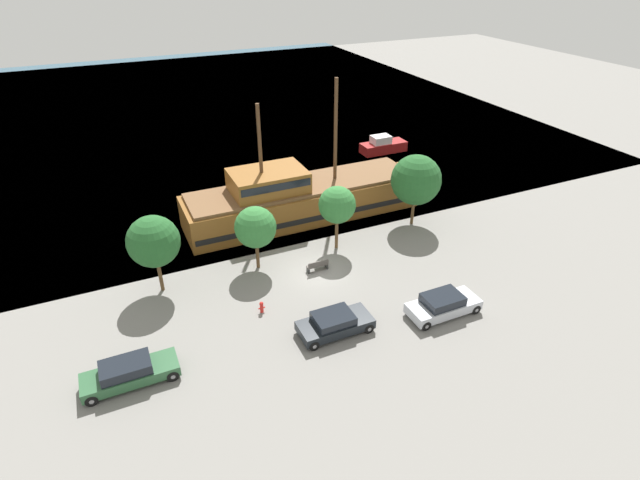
# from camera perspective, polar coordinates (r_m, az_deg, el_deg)

# --- Properties ---
(ground_plane) EXTENTS (160.00, 160.00, 0.00)m
(ground_plane) POSITION_cam_1_polar(r_m,az_deg,el_deg) (34.68, -0.44, -3.67)
(ground_plane) COLOR gray
(water_surface) EXTENTS (80.00, 80.00, 0.00)m
(water_surface) POSITION_cam_1_polar(r_m,az_deg,el_deg) (73.74, -15.03, 14.35)
(water_surface) COLOR #33566B
(water_surface) RESTS_ON ground
(pirate_ship) EXTENTS (20.64, 4.97, 11.02)m
(pirate_ship) POSITION_cam_1_polar(r_m,az_deg,el_deg) (40.98, -2.23, 4.86)
(pirate_ship) COLOR brown
(pirate_ship) RESTS_ON water_surface
(moored_boat_dockside) EXTENTS (5.02, 1.87, 1.86)m
(moored_boat_dockside) POSITION_cam_1_polar(r_m,az_deg,el_deg) (55.55, 7.20, 10.65)
(moored_boat_dockside) COLOR maroon
(moored_boat_dockside) RESTS_ON water_surface
(parked_car_curb_front) EXTENTS (4.37, 1.99, 1.30)m
(parked_car_curb_front) POSITION_cam_1_polar(r_m,az_deg,el_deg) (29.35, 1.69, -9.49)
(parked_car_curb_front) COLOR black
(parked_car_curb_front) RESTS_ON ground_plane
(parked_car_curb_mid) EXTENTS (4.54, 1.92, 1.40)m
(parked_car_curb_mid) POSITION_cam_1_polar(r_m,az_deg,el_deg) (31.53, 13.89, -7.18)
(parked_car_curb_mid) COLOR #B7BCC6
(parked_car_curb_mid) RESTS_ON ground_plane
(parked_car_curb_rear) EXTENTS (4.82, 1.78, 1.37)m
(parked_car_curb_rear) POSITION_cam_1_polar(r_m,az_deg,el_deg) (28.22, -20.98, -13.97)
(parked_car_curb_rear) COLOR #2D5B38
(parked_car_curb_rear) RESTS_ON ground_plane
(fire_hydrant) EXTENTS (0.42, 0.25, 0.76)m
(fire_hydrant) POSITION_cam_1_polar(r_m,az_deg,el_deg) (31.12, -6.69, -7.58)
(fire_hydrant) COLOR red
(fire_hydrant) RESTS_ON ground_plane
(bench_promenade_east) EXTENTS (1.52, 0.45, 0.85)m
(bench_promenade_east) POSITION_cam_1_polar(r_m,az_deg,el_deg) (34.55, -0.26, -2.95)
(bench_promenade_east) COLOR #4C4742
(bench_promenade_east) RESTS_ON ground_plane
(tree_row_east) EXTENTS (3.30, 3.30, 5.36)m
(tree_row_east) POSITION_cam_1_polar(r_m,az_deg,el_deg) (32.63, -18.50, -0.17)
(tree_row_east) COLOR brown
(tree_row_east) RESTS_ON ground_plane
(tree_row_mideast) EXTENTS (2.84, 2.84, 4.64)m
(tree_row_mideast) POSITION_cam_1_polar(r_m,az_deg,el_deg) (33.78, -7.39, 1.45)
(tree_row_mideast) COLOR brown
(tree_row_mideast) RESTS_ON ground_plane
(tree_row_midwest) EXTENTS (2.70, 2.70, 4.94)m
(tree_row_midwest) POSITION_cam_1_polar(r_m,az_deg,el_deg) (35.65, 1.97, 4.02)
(tree_row_midwest) COLOR brown
(tree_row_midwest) RESTS_ON ground_plane
(tree_row_west) EXTENTS (3.93, 3.93, 5.81)m
(tree_row_west) POSITION_cam_1_polar(r_m,az_deg,el_deg) (39.64, 10.92, 6.76)
(tree_row_west) COLOR brown
(tree_row_west) RESTS_ON ground_plane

